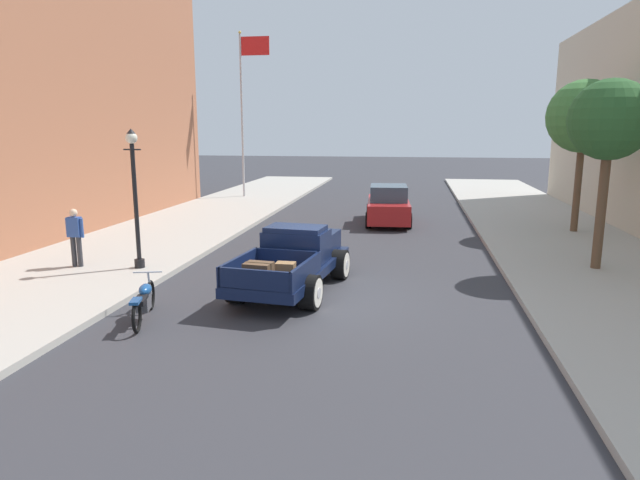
# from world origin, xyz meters

# --- Properties ---
(ground_plane) EXTENTS (140.00, 140.00, 0.00)m
(ground_plane) POSITION_xyz_m (0.00, 0.00, 0.00)
(ground_plane) COLOR #333338
(sidewalk_left) EXTENTS (5.50, 64.00, 0.15)m
(sidewalk_left) POSITION_xyz_m (-7.25, 0.00, 0.07)
(sidewalk_left) COLOR #ADA89E
(sidewalk_left) RESTS_ON ground
(hotrod_truck_navy) EXTENTS (2.55, 5.07, 1.58)m
(hotrod_truck_navy) POSITION_xyz_m (-0.93, 0.76, 0.75)
(hotrod_truck_navy) COLOR #0F1938
(hotrod_truck_navy) RESTS_ON ground
(motorcycle_parked) EXTENTS (0.79, 2.06, 0.93)m
(motorcycle_parked) POSITION_xyz_m (-3.55, -2.22, 0.44)
(motorcycle_parked) COLOR black
(motorcycle_parked) RESTS_ON ground
(car_background_red) EXTENTS (2.07, 4.40, 1.65)m
(car_background_red) POSITION_xyz_m (0.96, 11.01, 0.77)
(car_background_red) COLOR #AD1E1E
(car_background_red) RESTS_ON ground
(pedestrian_sidewalk_left) EXTENTS (0.53, 0.22, 1.65)m
(pedestrian_sidewalk_left) POSITION_xyz_m (-7.37, 1.31, 1.09)
(pedestrian_sidewalk_left) COLOR #333338
(pedestrian_sidewalk_left) RESTS_ON sidewalk_left
(street_lamp_near) EXTENTS (0.50, 0.32, 3.85)m
(street_lamp_near) POSITION_xyz_m (-5.56, 1.47, 2.39)
(street_lamp_near) COLOR black
(street_lamp_near) RESTS_ON sidewalk_left
(flagpole) EXTENTS (1.74, 0.16, 9.16)m
(flagpole) POSITION_xyz_m (-7.49, 18.28, 5.77)
(flagpole) COLOR #B2B2B7
(flagpole) RESTS_ON sidewalk_left
(street_tree_nearest) EXTENTS (2.17, 2.17, 5.17)m
(street_tree_nearest) POSITION_xyz_m (7.11, 3.55, 4.18)
(street_tree_nearest) COLOR brown
(street_tree_nearest) RESTS_ON sidewalk_right
(street_tree_second) EXTENTS (2.68, 2.68, 5.64)m
(street_tree_second) POSITION_xyz_m (8.11, 9.51, 4.42)
(street_tree_second) COLOR brown
(street_tree_second) RESTS_ON sidewalk_right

